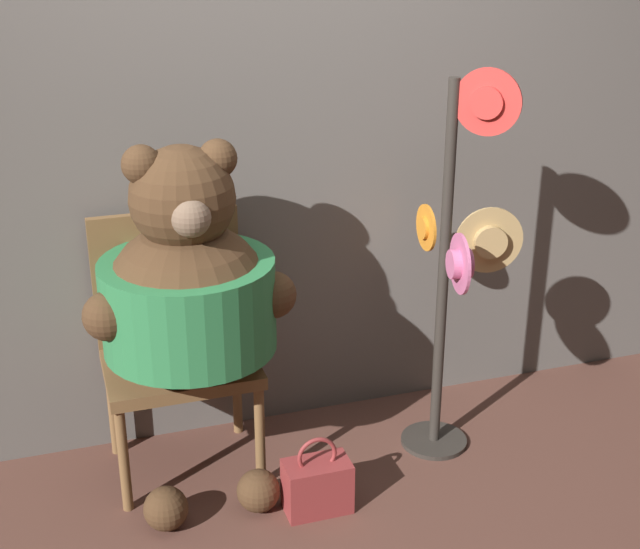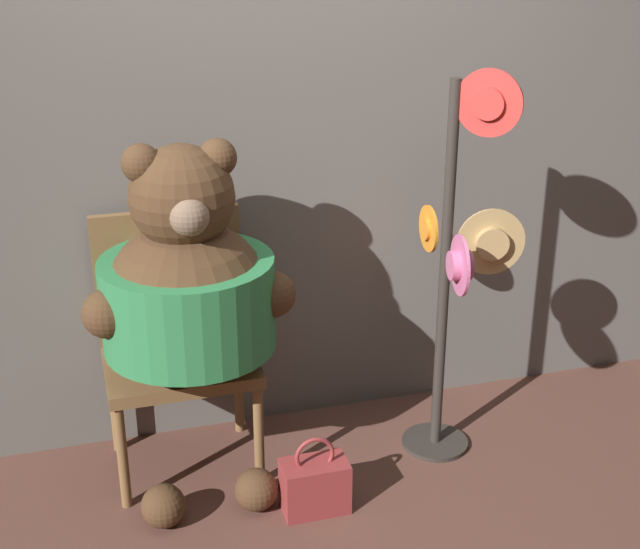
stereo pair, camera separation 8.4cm
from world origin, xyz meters
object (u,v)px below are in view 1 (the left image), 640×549
(teddy_bear, at_px, (189,295))
(hat_display_rack, at_px, (457,268))
(chair, at_px, (175,335))
(handbag_on_ground, at_px, (317,485))

(teddy_bear, xyz_separation_m, hat_display_rack, (1.04, -0.10, 0.01))
(chair, relative_size, hat_display_rack, 0.65)
(teddy_bear, height_order, hat_display_rack, hat_display_rack)
(hat_display_rack, bearing_deg, teddy_bear, 174.53)
(hat_display_rack, bearing_deg, handbag_on_ground, -159.55)
(teddy_bear, height_order, handbag_on_ground, teddy_bear)
(chair, xyz_separation_m, teddy_bear, (0.04, -0.16, 0.24))
(chair, xyz_separation_m, hat_display_rack, (1.08, -0.26, 0.25))
(hat_display_rack, bearing_deg, chair, 166.22)
(chair, relative_size, handbag_on_ground, 3.26)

